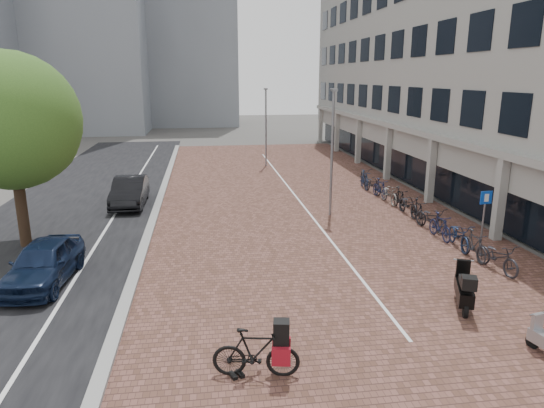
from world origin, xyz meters
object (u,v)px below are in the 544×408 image
(car_dark, at_px, (130,192))
(parking_sign, at_px, (484,212))
(car_navy, at_px, (44,263))
(hero_bike, at_px, (256,352))
(scooter_mid, at_px, (464,287))

(car_dark, bearing_deg, parking_sign, -32.22)
(car_navy, height_order, car_dark, car_dark)
(car_dark, bearing_deg, hero_bike, -73.08)
(car_navy, xyz_separation_m, car_dark, (1.34, 9.58, 0.03))
(car_navy, relative_size, parking_sign, 1.75)
(hero_bike, xyz_separation_m, parking_sign, (9.24, 6.71, 0.94))
(parking_sign, bearing_deg, scooter_mid, -133.83)
(parking_sign, bearing_deg, car_navy, 174.83)
(car_dark, xyz_separation_m, parking_sign, (14.00, -8.77, 0.82))
(car_navy, height_order, hero_bike, car_navy)
(car_navy, bearing_deg, scooter_mid, -11.35)
(car_navy, distance_m, hero_bike, 8.48)
(hero_bike, height_order, parking_sign, parking_sign)
(car_navy, xyz_separation_m, scooter_mid, (12.29, -3.44, -0.07))
(car_dark, distance_m, hero_bike, 16.19)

